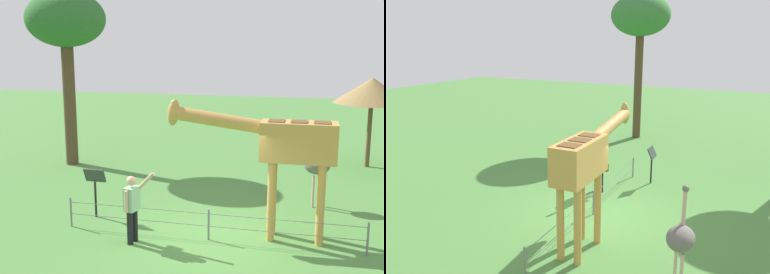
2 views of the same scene
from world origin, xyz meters
The scene contains 8 objects.
ground_plane centered at (0.00, 0.00, 0.00)m, with size 60.00×60.00×0.00m, color #4C843D.
giraffe centered at (-1.60, -0.48, 2.20)m, with size 3.95×0.70×3.23m.
visitor centered at (1.65, 0.62, 0.90)m, with size 0.70×0.59×1.70m.
ostrich centered at (-2.42, -2.95, 1.18)m, with size 0.70×0.56×2.25m.
shade_hut_far centered at (-4.27, -7.95, 2.80)m, with size 2.68×2.68×3.28m.
tree_east centered at (6.48, -5.72, 5.16)m, with size 2.85×2.85×6.33m.
info_sign centered at (3.19, -0.72, 0.95)m, with size 0.56×0.21×1.32m.
wire_fence centered at (0.00, 0.06, 0.40)m, with size 7.05×0.05×0.75m.
Camera 1 is at (-2.20, 10.49, 4.56)m, focal length 45.52 mm.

